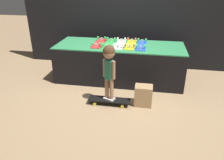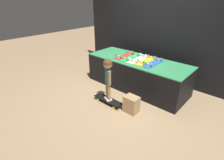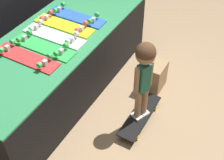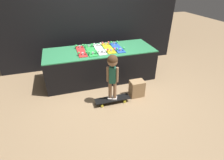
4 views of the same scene
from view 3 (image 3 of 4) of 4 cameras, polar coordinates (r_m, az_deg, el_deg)
The scene contains 10 objects.
ground_plane at distance 3.53m, azimuth -1.73°, elevation -4.37°, with size 16.00×16.00×0.00m, color #9E7F5B.
display_rack at distance 3.52m, azimuth -9.74°, elevation 2.98°, with size 2.48×0.93×0.73m.
skateboard_red_on_rack at distance 3.06m, azimuth -15.43°, elevation 4.11°, with size 0.18×0.69×0.09m.
skateboard_green_on_rack at distance 3.16m, azimuth -12.55°, elevation 6.05°, with size 0.18×0.69×0.09m.
skateboard_white_on_rack at distance 3.30m, azimuth -10.56°, elevation 8.09°, with size 0.18×0.69×0.09m.
skateboard_yellow_on_rack at distance 3.44m, azimuth -8.78°, elevation 9.97°, with size 0.18×0.69×0.09m.
skateboard_blue_on_rack at distance 3.57m, azimuth -6.55°, elevation 11.53°, with size 0.18×0.69×0.09m.
skateboard_on_floor at distance 3.32m, azimuth 5.12°, elevation -6.56°, with size 0.69×0.19×0.09m.
child at distance 2.85m, azimuth 5.93°, elevation 2.13°, with size 0.21×0.19×0.92m.
storage_box at distance 3.64m, azimuth 7.81°, elevation 0.74°, with size 0.28×0.21×0.34m.
Camera 3 is at (-2.04, -1.26, 2.59)m, focal length 50.00 mm.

